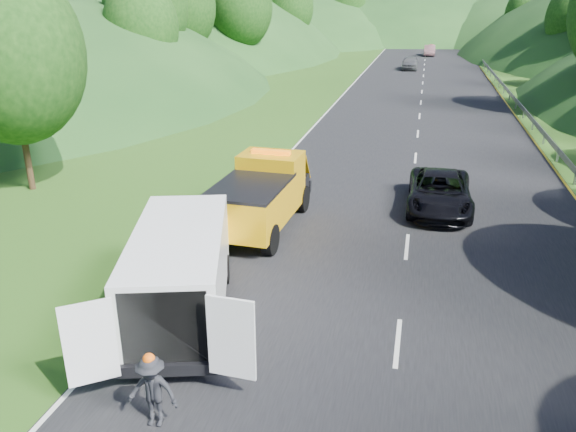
% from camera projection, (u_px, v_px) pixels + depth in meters
% --- Properties ---
extents(ground, '(320.00, 320.00, 0.00)m').
position_uv_depth(ground, '(298.00, 292.00, 16.49)').
color(ground, '#38661E').
rests_on(ground, ground).
extents(road_surface, '(14.00, 200.00, 0.02)m').
position_uv_depth(road_surface, '(422.00, 92.00, 52.14)').
color(road_surface, black).
rests_on(road_surface, ground).
extents(guardrail, '(0.06, 140.00, 1.52)m').
position_uv_depth(guardrail, '(491.00, 77.00, 61.91)').
color(guardrail, gray).
rests_on(guardrail, ground).
extents(tree_line_left, '(14.00, 140.00, 14.00)m').
position_uv_depth(tree_line_left, '(256.00, 64.00, 75.03)').
color(tree_line_left, '#2F5C1B').
rests_on(tree_line_left, ground).
extents(hills_backdrop, '(201.00, 288.60, 44.00)m').
position_uv_depth(hills_backdrop, '(442.00, 35.00, 137.32)').
color(hills_backdrop, '#2D5B23').
rests_on(hills_backdrop, ground).
extents(tow_truck, '(2.65, 6.39, 2.70)m').
position_uv_depth(tow_truck, '(262.00, 194.00, 20.71)').
color(tow_truck, black).
rests_on(tow_truck, ground).
extents(white_van, '(4.96, 7.64, 2.52)m').
position_uv_depth(white_van, '(181.00, 268.00, 14.79)').
color(white_van, black).
rests_on(white_van, ground).
extents(woman, '(0.55, 0.68, 1.67)m').
position_uv_depth(woman, '(215.00, 270.00, 17.83)').
color(woman, white).
rests_on(woman, ground).
extents(child, '(0.62, 0.60, 1.00)m').
position_uv_depth(child, '(221.00, 299.00, 16.10)').
color(child, '#C9C66B').
rests_on(child, ground).
extents(worker, '(1.06, 0.65, 1.58)m').
position_uv_depth(worker, '(156.00, 424.00, 11.35)').
color(worker, black).
rests_on(worker, ground).
extents(suitcase, '(0.45, 0.36, 0.64)m').
position_uv_depth(suitcase, '(185.00, 257.00, 17.95)').
color(suitcase, brown).
rests_on(suitcase, ground).
extents(passing_suv, '(2.48, 5.38, 1.50)m').
position_uv_depth(passing_suv, '(438.00, 210.00, 22.95)').
color(passing_suv, black).
rests_on(passing_suv, ground).
extents(dist_car_a, '(1.87, 4.64, 1.58)m').
position_uv_depth(dist_car_a, '(409.00, 70.00, 68.60)').
color(dist_car_a, '#434447').
rests_on(dist_car_a, ground).
extents(dist_car_b, '(1.63, 4.67, 1.54)m').
position_uv_depth(dist_car_b, '(429.00, 56.00, 85.52)').
color(dist_car_b, brown).
rests_on(dist_car_b, ground).
extents(dist_car_c, '(1.82, 4.49, 1.30)m').
position_uv_depth(dist_car_c, '(430.00, 48.00, 99.48)').
color(dist_car_c, '#9E4F4F').
rests_on(dist_car_c, ground).
extents(dist_car_d, '(1.87, 4.64, 1.58)m').
position_uv_depth(dist_car_d, '(421.00, 40.00, 118.90)').
color(dist_car_d, '#734652').
rests_on(dist_car_d, ground).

